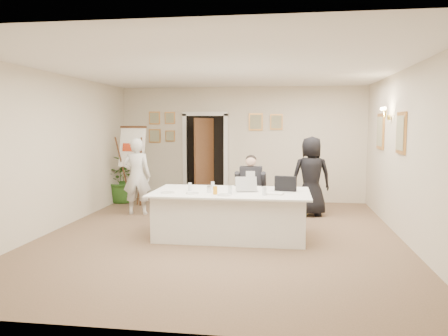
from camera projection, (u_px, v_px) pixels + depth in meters
name	position (u px, v px, depth m)	size (l,w,h in m)	color
floor	(221.00, 236.00, 7.44)	(7.00, 7.00, 0.00)	brown
ceiling	(220.00, 69.00, 7.16)	(6.00, 7.00, 0.02)	white
wall_back	(241.00, 144.00, 10.75)	(6.00, 0.10, 2.80)	beige
wall_front	(162.00, 181.00, 3.86)	(6.00, 0.10, 2.80)	beige
wall_left	(53.00, 152.00, 7.72)	(0.10, 7.00, 2.80)	beige
wall_right	(408.00, 156.00, 6.89)	(0.10, 7.00, 2.80)	beige
doorway	(205.00, 159.00, 10.73)	(1.14, 0.86, 2.20)	black
pictures_back_wall	(209.00, 126.00, 10.79)	(3.40, 0.06, 0.80)	#CF8F46
pictures_right_wall	(389.00, 132.00, 8.04)	(0.06, 2.20, 0.80)	#CF8F46
wall_sconce	(386.00, 113.00, 8.01)	(0.20, 0.30, 0.24)	gold
conference_table	(231.00, 214.00, 7.34)	(2.61, 1.40, 0.78)	silver
seated_man	(251.00, 189.00, 8.29)	(0.57, 0.61, 1.33)	black
flip_chart	(135.00, 170.00, 10.06)	(0.65, 0.45, 1.81)	#392512
standing_man	(137.00, 176.00, 9.15)	(0.59, 0.39, 1.61)	silver
standing_woman	(311.00, 176.00, 9.01)	(0.81, 0.52, 1.65)	black
potted_palm	(124.00, 179.00, 10.57)	(1.03, 0.89, 1.14)	#2E5E1F
laptop	(247.00, 183.00, 7.33)	(0.35, 0.37, 0.28)	#B7BABC
laptop_bag	(286.00, 184.00, 7.33)	(0.36, 0.10, 0.25)	black
paper_stack	(275.00, 194.00, 6.98)	(0.26, 0.19, 0.03)	white
plate_left	(168.00, 193.00, 7.12)	(0.23, 0.23, 0.01)	white
plate_mid	(192.00, 193.00, 7.06)	(0.22, 0.22, 0.01)	white
plate_near	(224.00, 195.00, 6.90)	(0.23, 0.23, 0.01)	white
glass_a	(190.00, 187.00, 7.34)	(0.06, 0.06, 0.14)	silver
glass_b	(230.00, 190.00, 6.99)	(0.07, 0.07, 0.14)	silver
glass_c	(264.00, 191.00, 6.89)	(0.07, 0.07, 0.14)	silver
glass_d	(213.00, 186.00, 7.49)	(0.06, 0.06, 0.14)	silver
oj_glass	(215.00, 190.00, 6.98)	(0.07, 0.07, 0.13)	orange
steel_jug	(209.00, 189.00, 7.18)	(0.09, 0.09, 0.11)	silver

